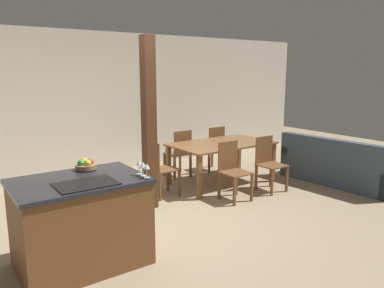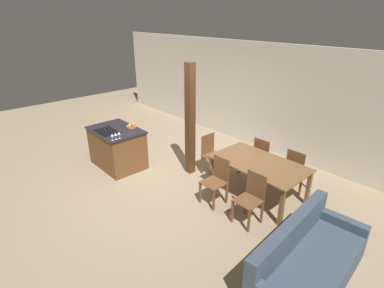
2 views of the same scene
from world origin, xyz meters
TOP-DOWN VIEW (x-y plane):
  - ground_plane at (0.00, 0.00)m, footprint 16.00×16.00m
  - wall_back at (0.00, 2.91)m, footprint 11.20×0.08m
  - kitchen_island at (-1.25, -0.46)m, footprint 1.28×0.90m
  - fruit_bowl at (-1.07, -0.15)m, footprint 0.23×0.23m
  - wine_glass_near at (-0.69, -0.84)m, footprint 0.06×0.06m
  - wine_glass_middle at (-0.69, -0.76)m, footprint 0.06×0.06m
  - wine_glass_far at (-0.69, -0.68)m, footprint 0.06×0.06m
  - dining_table at (1.73, 0.90)m, footprint 1.77×1.03m
  - dining_chair_near_left at (1.33, 0.15)m, footprint 0.40×0.40m
  - dining_chair_near_right at (2.13, 0.15)m, footprint 0.40×0.40m
  - dining_chair_far_left at (1.33, 1.64)m, footprint 0.40×0.40m
  - dining_chair_far_right at (2.13, 1.64)m, footprint 0.40×0.40m
  - dining_chair_head_end at (0.47, 0.90)m, footprint 0.40×0.40m
  - couch at (3.43, -0.32)m, footprint 0.97×2.05m
  - timber_post at (0.12, 0.58)m, footprint 0.17×0.17m

SIDE VIEW (x-z plane):
  - ground_plane at x=0.00m, z-range 0.00..0.00m
  - couch at x=3.43m, z-range -0.14..0.69m
  - kitchen_island at x=-1.25m, z-range 0.00..0.92m
  - dining_chair_near_left at x=1.33m, z-range 0.02..0.92m
  - dining_chair_near_right at x=2.13m, z-range 0.02..0.92m
  - dining_chair_far_left at x=1.33m, z-range 0.02..0.92m
  - dining_chair_far_right at x=2.13m, z-range 0.02..0.92m
  - dining_chair_head_end at x=0.47m, z-range 0.02..0.92m
  - dining_table at x=1.73m, z-range 0.28..1.01m
  - fruit_bowl at x=-1.07m, z-range 0.91..1.02m
  - wine_glass_near at x=-0.69m, z-range 0.96..1.11m
  - wine_glass_middle at x=-0.69m, z-range 0.96..1.11m
  - wine_glass_far at x=-0.69m, z-range 0.96..1.11m
  - timber_post at x=0.12m, z-range 0.00..2.45m
  - wall_back at x=0.00m, z-range 0.00..2.70m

